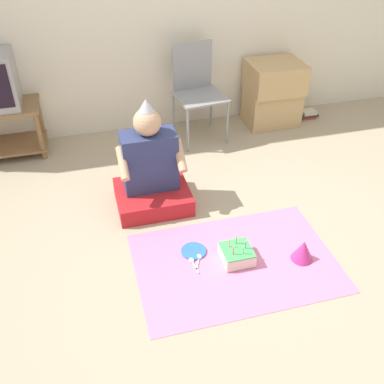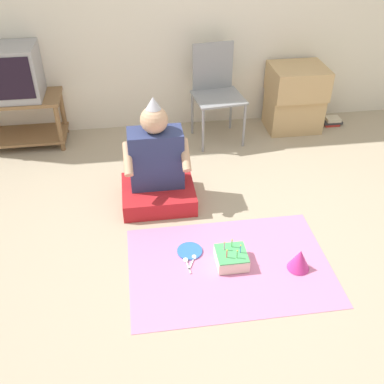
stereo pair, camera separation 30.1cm
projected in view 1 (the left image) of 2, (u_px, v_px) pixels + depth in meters
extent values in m
plane|color=tan|center=(238.00, 252.00, 3.10)|extent=(16.00, 16.00, 0.00)
cube|color=olive|center=(6.00, 146.00, 4.11)|extent=(0.73, 0.41, 0.02)
cylinder|color=olive|center=(40.00, 135.00, 3.95)|extent=(0.04, 0.04, 0.47)
cylinder|color=olive|center=(40.00, 118.00, 4.23)|extent=(0.04, 0.04, 0.47)
cube|color=gray|center=(200.00, 97.00, 4.14)|extent=(0.49, 0.46, 0.02)
cube|color=gray|center=(192.00, 66.00, 4.16)|extent=(0.38, 0.07, 0.45)
cylinder|color=gray|center=(188.00, 130.00, 4.07)|extent=(0.02, 0.02, 0.44)
cylinder|color=gray|center=(227.00, 123.00, 4.19)|extent=(0.02, 0.02, 0.44)
cylinder|color=gray|center=(174.00, 113.00, 4.35)|extent=(0.02, 0.02, 0.44)
cylinder|color=gray|center=(211.00, 107.00, 4.47)|extent=(0.02, 0.02, 0.44)
cube|color=tan|center=(271.00, 107.00, 4.56)|extent=(0.52, 0.38, 0.36)
cube|color=tan|center=(275.00, 77.00, 4.37)|extent=(0.52, 0.45, 0.28)
cube|color=#B72D28|center=(307.00, 116.00, 4.76)|extent=(0.15, 0.13, 0.02)
cube|color=#333338|center=(308.00, 114.00, 4.75)|extent=(0.20, 0.12, 0.02)
cube|color=beige|center=(309.00, 112.00, 4.73)|extent=(0.14, 0.12, 0.03)
cube|color=red|center=(153.00, 197.00, 3.50)|extent=(0.56, 0.48, 0.14)
cube|color=navy|center=(150.00, 161.00, 3.36)|extent=(0.41, 0.22, 0.46)
sphere|color=tan|center=(147.00, 122.00, 3.17)|extent=(0.20, 0.20, 0.20)
cone|color=silver|center=(146.00, 105.00, 3.10)|extent=(0.11, 0.11, 0.09)
cylinder|color=tan|center=(123.00, 163.00, 3.19)|extent=(0.06, 0.24, 0.20)
cylinder|color=tan|center=(180.00, 155.00, 3.28)|extent=(0.06, 0.24, 0.20)
cube|color=pink|center=(235.00, 262.00, 3.02)|extent=(1.33, 0.91, 0.01)
cube|color=#F4E0C6|center=(237.00, 255.00, 3.01)|extent=(0.20, 0.20, 0.09)
cube|color=#4CB266|center=(237.00, 250.00, 2.98)|extent=(0.20, 0.20, 0.01)
cylinder|color=#4C7FE5|center=(246.00, 245.00, 2.97)|extent=(0.01, 0.01, 0.06)
sphere|color=#FFCC4C|center=(246.00, 241.00, 2.95)|extent=(0.01, 0.01, 0.01)
cylinder|color=#66C666|center=(236.00, 241.00, 3.01)|extent=(0.01, 0.01, 0.06)
sphere|color=#FFCC4C|center=(236.00, 236.00, 2.99)|extent=(0.01, 0.01, 0.01)
cylinder|color=#E58CCC|center=(229.00, 244.00, 2.98)|extent=(0.01, 0.01, 0.06)
sphere|color=#FFCC4C|center=(230.00, 240.00, 2.96)|extent=(0.01, 0.01, 0.01)
cylinder|color=#EA4C4C|center=(233.00, 251.00, 2.93)|extent=(0.01, 0.01, 0.06)
sphere|color=#FFCC4C|center=(234.00, 247.00, 2.90)|extent=(0.01, 0.01, 0.01)
cylinder|color=#66C666|center=(243.00, 251.00, 2.93)|extent=(0.01, 0.01, 0.06)
sphere|color=#FFCC4C|center=(244.00, 247.00, 2.91)|extent=(0.01, 0.01, 0.01)
cone|color=#CC338C|center=(303.00, 250.00, 3.00)|extent=(0.15, 0.15, 0.15)
cylinder|color=blue|center=(194.00, 251.00, 3.09)|extent=(0.17, 0.17, 0.01)
ellipsoid|color=white|center=(199.00, 256.00, 3.05)|extent=(0.04, 0.05, 0.01)
cube|color=white|center=(198.00, 264.00, 2.99)|extent=(0.05, 0.10, 0.01)
ellipsoid|color=white|center=(192.00, 261.00, 3.02)|extent=(0.04, 0.05, 0.01)
cube|color=white|center=(196.00, 268.00, 2.96)|extent=(0.02, 0.10, 0.01)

